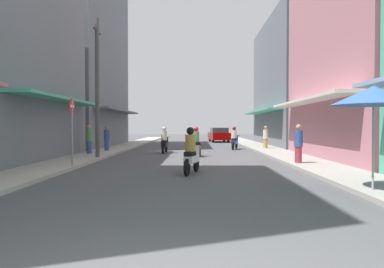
{
  "coord_description": "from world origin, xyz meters",
  "views": [
    {
      "loc": [
        0.39,
        -3.18,
        1.61
      ],
      "look_at": [
        0.11,
        21.1,
        1.09
      ],
      "focal_mm": 34.49,
      "sensor_mm": 36.0,
      "label": 1
    }
  ],
  "objects_px": {
    "motorbike_orange": "(195,143)",
    "motorbike_blue": "(235,139)",
    "motorbike_white": "(192,153)",
    "street_sign_no_entry": "(72,123)",
    "parked_car": "(219,135)",
    "vendor_umbrella": "(374,96)",
    "motorbike_black": "(165,141)",
    "pedestrian_far": "(107,139)",
    "pedestrian_foreground": "(89,140)",
    "pedestrian_crossing": "(298,145)",
    "pedestrian_midway": "(266,138)",
    "utility_pole": "(97,88)"
  },
  "relations": [
    {
      "from": "motorbike_orange",
      "to": "pedestrian_crossing",
      "type": "height_order",
      "value": "pedestrian_crossing"
    },
    {
      "from": "motorbike_blue",
      "to": "motorbike_orange",
      "type": "bearing_deg",
      "value": -115.19
    },
    {
      "from": "motorbike_black",
      "to": "utility_pole",
      "type": "distance_m",
      "value": 5.82
    },
    {
      "from": "motorbike_white",
      "to": "pedestrian_midway",
      "type": "xyz_separation_m",
      "value": [
        4.84,
        12.52,
        0.11
      ]
    },
    {
      "from": "parked_car",
      "to": "pedestrian_far",
      "type": "height_order",
      "value": "pedestrian_far"
    },
    {
      "from": "motorbike_black",
      "to": "parked_car",
      "type": "xyz_separation_m",
      "value": [
        4.18,
        15.32,
        0.04
      ]
    },
    {
      "from": "motorbike_black",
      "to": "utility_pole",
      "type": "xyz_separation_m",
      "value": [
        -2.86,
        -4.25,
        2.75
      ]
    },
    {
      "from": "motorbike_black",
      "to": "pedestrian_far",
      "type": "bearing_deg",
      "value": 172.77
    },
    {
      "from": "motorbike_blue",
      "to": "street_sign_no_entry",
      "type": "distance_m",
      "value": 13.83
    },
    {
      "from": "motorbike_black",
      "to": "street_sign_no_entry",
      "type": "distance_m",
      "value": 8.68
    },
    {
      "from": "motorbike_black",
      "to": "pedestrian_crossing",
      "type": "xyz_separation_m",
      "value": [
        6.02,
        -6.96,
        0.14
      ]
    },
    {
      "from": "pedestrian_midway",
      "to": "motorbike_orange",
      "type": "bearing_deg",
      "value": -132.27
    },
    {
      "from": "motorbike_black",
      "to": "pedestrian_crossing",
      "type": "distance_m",
      "value": 9.21
    },
    {
      "from": "pedestrian_crossing",
      "to": "vendor_umbrella",
      "type": "distance_m",
      "value": 6.45
    },
    {
      "from": "pedestrian_crossing",
      "to": "utility_pole",
      "type": "distance_m",
      "value": 9.65
    },
    {
      "from": "motorbike_white",
      "to": "pedestrian_foreground",
      "type": "bearing_deg",
      "value": 126.62
    },
    {
      "from": "motorbike_blue",
      "to": "pedestrian_foreground",
      "type": "height_order",
      "value": "pedestrian_foreground"
    },
    {
      "from": "vendor_umbrella",
      "to": "parked_car",
      "type": "bearing_deg",
      "value": 93.71
    },
    {
      "from": "motorbike_black",
      "to": "motorbike_orange",
      "type": "xyz_separation_m",
      "value": [
        1.83,
        -2.23,
        0.0
      ]
    },
    {
      "from": "motorbike_orange",
      "to": "pedestrian_midway",
      "type": "relative_size",
      "value": 1.08
    },
    {
      "from": "pedestrian_midway",
      "to": "utility_pole",
      "type": "bearing_deg",
      "value": -142.5
    },
    {
      "from": "motorbike_white",
      "to": "pedestrian_foreground",
      "type": "distance_m",
      "value": 9.53
    },
    {
      "from": "motorbike_white",
      "to": "vendor_umbrella",
      "type": "xyz_separation_m",
      "value": [
        4.3,
        -3.71,
        1.62
      ]
    },
    {
      "from": "pedestrian_crossing",
      "to": "vendor_umbrella",
      "type": "bearing_deg",
      "value": -89.95
    },
    {
      "from": "motorbike_orange",
      "to": "pedestrian_foreground",
      "type": "bearing_deg",
      "value": 176.53
    },
    {
      "from": "pedestrian_far",
      "to": "utility_pole",
      "type": "xyz_separation_m",
      "value": [
        0.71,
        -4.7,
        2.65
      ]
    },
    {
      "from": "motorbike_white",
      "to": "street_sign_no_entry",
      "type": "bearing_deg",
      "value": 163.13
    },
    {
      "from": "motorbike_white",
      "to": "utility_pole",
      "type": "bearing_deg",
      "value": 131.01
    },
    {
      "from": "pedestrian_crossing",
      "to": "pedestrian_foreground",
      "type": "relative_size",
      "value": 0.99
    },
    {
      "from": "pedestrian_midway",
      "to": "vendor_umbrella",
      "type": "distance_m",
      "value": 16.3
    },
    {
      "from": "pedestrian_foreground",
      "to": "motorbike_blue",
      "type": "bearing_deg",
      "value": 32.51
    },
    {
      "from": "motorbike_black",
      "to": "motorbike_blue",
      "type": "relative_size",
      "value": 1.03
    },
    {
      "from": "utility_pole",
      "to": "parked_car",
      "type": "bearing_deg",
      "value": 70.22
    },
    {
      "from": "utility_pole",
      "to": "street_sign_no_entry",
      "type": "distance_m",
      "value": 4.29
    },
    {
      "from": "pedestrian_foreground",
      "to": "motorbike_white",
      "type": "bearing_deg",
      "value": -53.38
    },
    {
      "from": "parked_car",
      "to": "pedestrian_far",
      "type": "relative_size",
      "value": 2.62
    },
    {
      "from": "pedestrian_far",
      "to": "vendor_umbrella",
      "type": "distance_m",
      "value": 16.79
    },
    {
      "from": "pedestrian_far",
      "to": "street_sign_no_entry",
      "type": "bearing_deg",
      "value": -84.67
    },
    {
      "from": "motorbike_orange",
      "to": "motorbike_blue",
      "type": "bearing_deg",
      "value": 64.81
    },
    {
      "from": "motorbike_blue",
      "to": "parked_car",
      "type": "distance_m",
      "value": 11.8
    },
    {
      "from": "parked_car",
      "to": "street_sign_no_entry",
      "type": "height_order",
      "value": "street_sign_no_entry"
    },
    {
      "from": "pedestrian_far",
      "to": "pedestrian_foreground",
      "type": "bearing_deg",
      "value": -99.42
    },
    {
      "from": "parked_car",
      "to": "vendor_umbrella",
      "type": "distance_m",
      "value": 28.67
    },
    {
      "from": "utility_pole",
      "to": "pedestrian_far",
      "type": "bearing_deg",
      "value": 98.52
    },
    {
      "from": "motorbike_orange",
      "to": "parked_car",
      "type": "distance_m",
      "value": 17.71
    },
    {
      "from": "vendor_umbrella",
      "to": "pedestrian_far",
      "type": "bearing_deg",
      "value": 125.01
    },
    {
      "from": "motorbike_orange",
      "to": "pedestrian_midway",
      "type": "bearing_deg",
      "value": 47.73
    },
    {
      "from": "pedestrian_midway",
      "to": "vendor_umbrella",
      "type": "bearing_deg",
      "value": -91.9
    },
    {
      "from": "motorbike_black",
      "to": "motorbike_blue",
      "type": "height_order",
      "value": "same"
    },
    {
      "from": "pedestrian_midway",
      "to": "pedestrian_foreground",
      "type": "bearing_deg",
      "value": -155.19
    }
  ]
}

